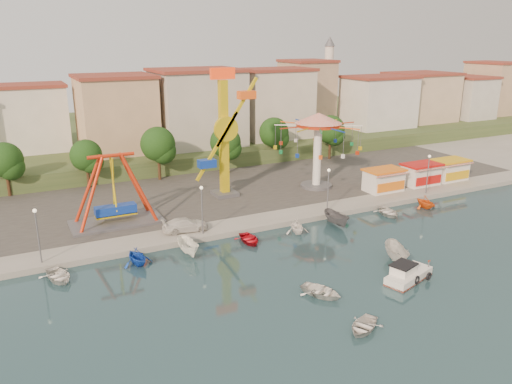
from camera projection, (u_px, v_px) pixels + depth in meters
ground at (336, 272)px, 45.83m from camera, size 200.00×200.00×0.00m
quay_deck at (152, 145)px, 98.60m from camera, size 200.00×100.00×0.60m
asphalt_pad at (213, 184)px, 71.23m from camera, size 90.00×28.00×0.01m
hill_terrace at (145, 135)px, 102.51m from camera, size 200.00×60.00×3.00m
pirate_ship_ride at (114, 191)px, 55.15m from camera, size 10.00×5.00×8.00m
kamikaze_tower at (227, 136)px, 63.87m from camera, size 5.95×3.10×16.50m
wave_swinger at (318, 133)px, 67.71m from camera, size 11.60×11.60×10.40m
booth_left at (384, 180)px, 67.70m from camera, size 5.40×3.78×3.08m
booth_mid at (421, 174)px, 70.62m from camera, size 5.40×3.78×3.08m
booth_right at (450, 169)px, 73.04m from camera, size 5.40×3.78×3.08m
lamp_post_0 at (38, 237)px, 45.64m from camera, size 0.14×0.14×5.00m
lamp_post_1 at (202, 211)px, 52.55m from camera, size 0.14×0.14×5.00m
lamp_post_2 at (328, 191)px, 59.45m from camera, size 0.14×0.14×5.00m
lamp_post_3 at (428, 175)px, 66.35m from camera, size 0.14×0.14×5.00m
tree_0 at (5, 160)px, 64.52m from camera, size 4.60×4.60×7.19m
tree_1 at (86, 155)px, 68.29m from camera, size 4.35×4.35×6.80m
tree_2 at (158, 144)px, 72.03m from camera, size 5.02×5.02×7.85m
tree_3 at (225, 142)px, 75.21m from camera, size 4.68×4.68×7.32m
tree_4 at (274, 132)px, 82.02m from camera, size 4.86×4.86×7.60m
tree_5 at (331, 130)px, 84.80m from camera, size 4.83×4.83×7.54m
building_1 at (34, 126)px, 78.28m from camera, size 12.33×9.01×8.63m
building_2 at (117, 112)px, 84.06m from camera, size 11.95×9.28×11.23m
building_3 at (201, 115)px, 87.61m from camera, size 12.59×10.50×9.20m
building_4 at (260, 108)px, 96.32m from camera, size 10.75×9.23×9.24m
building_5 at (323, 100)px, 100.17m from camera, size 12.77×10.96×11.21m
building_6 at (374, 95)px, 103.75m from camera, size 8.23×8.98×12.36m
building_7 at (401, 99)px, 113.61m from camera, size 11.59×10.93×8.76m
building_8 at (468, 90)px, 113.49m from camera, size 12.84×9.28×12.58m
building_9 at (497, 94)px, 122.18m from camera, size 12.95×9.17×9.21m
minaret at (328, 79)px, 103.70m from camera, size 2.80×2.80×18.00m
cabin_motorboat at (407, 275)px, 44.13m from camera, size 5.43×3.37×1.79m
rowboat_a at (321, 291)px, 41.51m from camera, size 3.92×4.44×0.76m
rowboat_b at (363, 326)px, 36.57m from camera, size 4.07×3.71×0.69m
skiff at (397, 254)px, 47.54m from camera, size 3.47×4.86×1.76m
van at (185, 225)px, 53.75m from camera, size 5.08×2.42×1.43m
moored_boat_0 at (58, 276)px, 44.18m from camera, size 3.55×4.32×0.78m
moored_boat_1 at (137, 256)px, 47.09m from camera, size 3.37×3.71×1.69m
moored_boat_2 at (188, 247)px, 49.31m from camera, size 1.56×4.13×1.59m
moored_boat_3 at (249, 239)px, 52.33m from camera, size 2.69×3.66×0.73m
moored_boat_4 at (297, 227)px, 54.73m from camera, size 3.04×3.37×1.56m
moored_boat_5 at (337, 219)px, 57.01m from camera, size 1.60×4.22×1.63m
moored_boat_6 at (388, 212)px, 60.43m from camera, size 3.33×4.18×0.78m
moored_boat_7 at (426, 202)px, 62.90m from camera, size 2.76×3.18×1.64m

